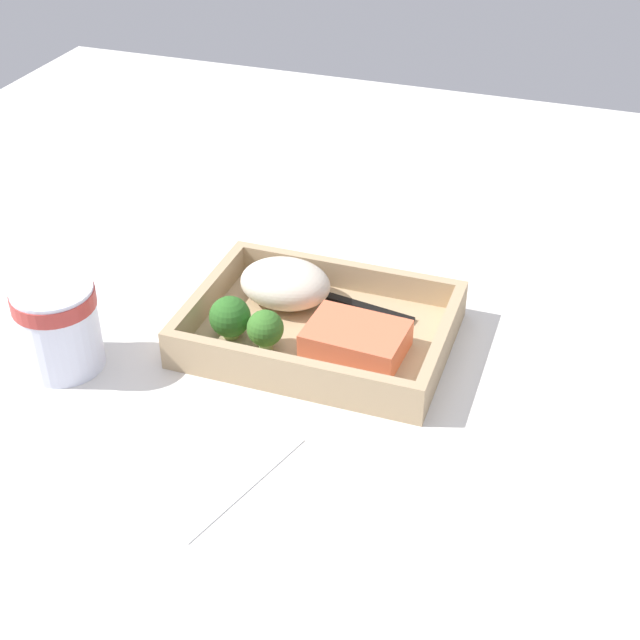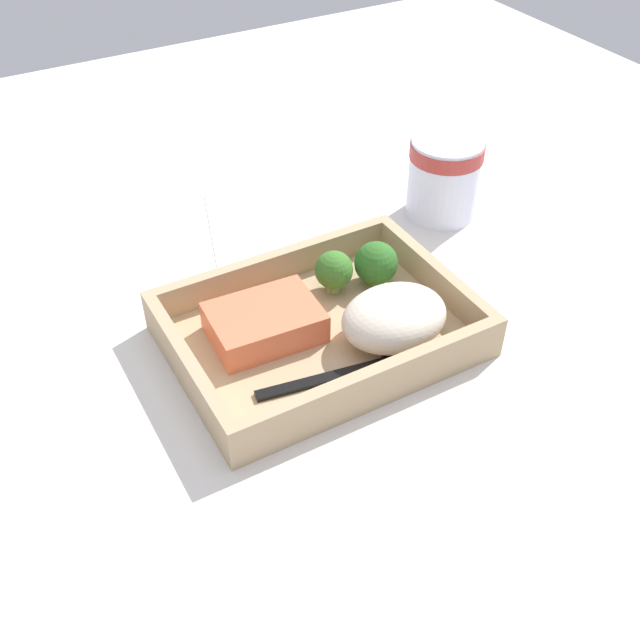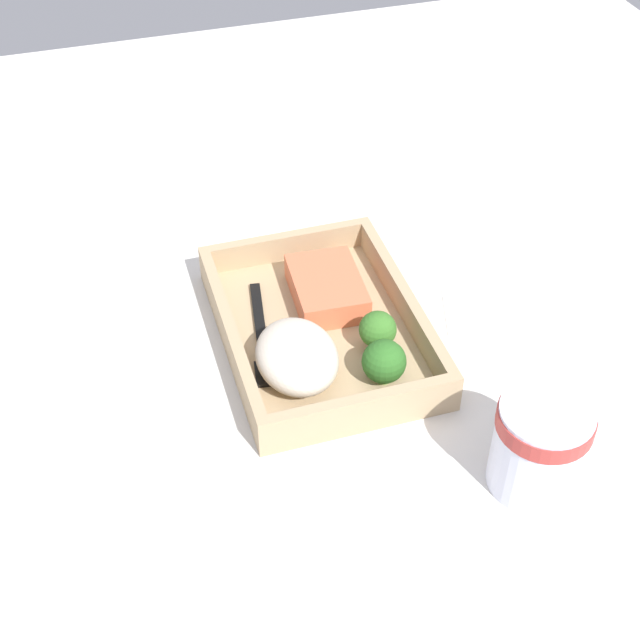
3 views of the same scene
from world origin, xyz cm
name	(u,v)px [view 1 (image 1 of 3)]	position (x,y,z in cm)	size (l,w,h in cm)	color
ground_plane	(320,348)	(0.00, 0.00, -1.00)	(160.00, 160.00, 2.00)	silver
takeout_tray	(320,336)	(0.00, 0.00, 0.60)	(27.85, 20.33, 1.20)	tan
tray_rim	(320,319)	(0.00, 0.00, 2.81)	(27.85, 20.33, 3.23)	tan
salmon_fillet	(356,340)	(-4.73, 2.23, 2.71)	(10.19, 7.36, 3.03)	#E36D48
mashed_potatoes	(285,284)	(5.58, -4.12, 3.72)	(10.36, 8.15, 5.03)	beige
broccoli_floret_1	(230,317)	(8.75, 3.93, 3.62)	(4.47, 4.47, 4.73)	#7DA251
broccoli_floret_2	(265,329)	(4.33, 4.85, 3.74)	(3.90, 3.90, 4.60)	#759958
fork	(341,300)	(-0.27, -6.33, 1.42)	(15.86, 4.19, 0.44)	black
paper_cup	(58,323)	(23.75, 12.90, 5.31)	(8.45, 8.45, 9.50)	white
receipt_slip	(214,468)	(2.50, 21.95, 0.12)	(8.56, 15.74, 0.24)	white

